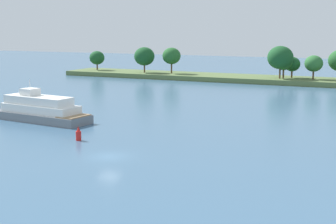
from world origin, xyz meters
The scene contains 5 objects.
ground_plane centered at (0.00, 0.00, 0.00)m, with size 400.00×400.00×0.00m, color #3D607F.
treeline_island centered at (-14.47, 86.33, 2.83)m, with size 95.11×13.96×9.80m.
small_motorboat centered at (-32.39, 27.86, 0.22)m, with size 4.53×5.50×0.89m.
white_riverboat centered at (-21.69, 14.61, 1.72)m, with size 17.58×6.91×6.42m.
channel_buoy_red centered at (-8.05, 5.47, 0.81)m, with size 0.70×0.70×1.90m.
Camera 1 is at (30.22, -48.34, 14.61)m, focal length 54.55 mm.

